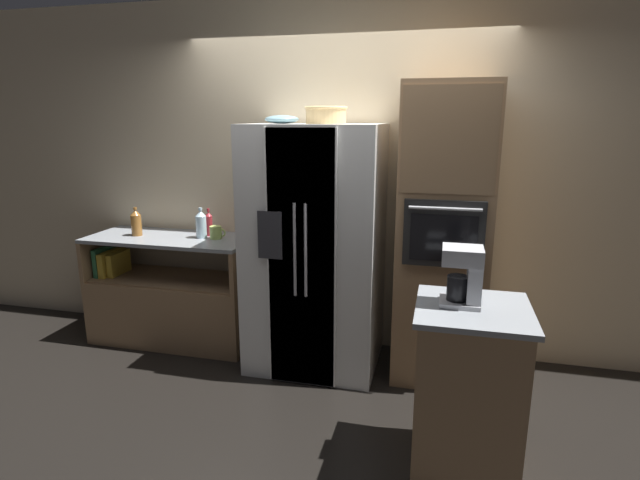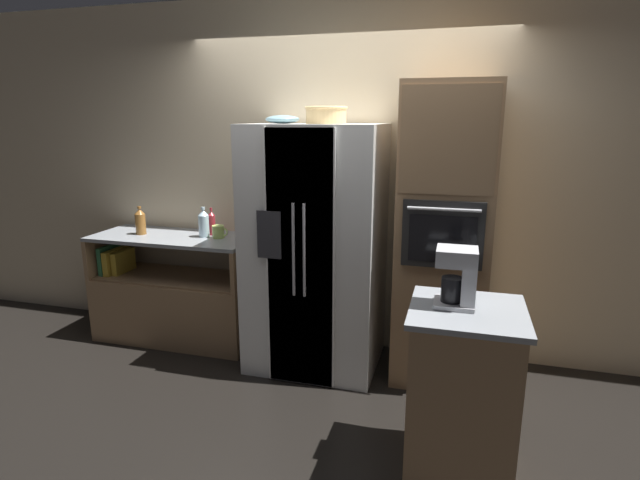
{
  "view_description": "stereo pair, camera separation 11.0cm",
  "coord_description": "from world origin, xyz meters",
  "px_view_note": "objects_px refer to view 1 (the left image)",
  "views": [
    {
      "loc": [
        0.79,
        -3.5,
        1.88
      ],
      "look_at": [
        -0.06,
        -0.06,
        1.01
      ],
      "focal_mm": 28.0,
      "sensor_mm": 36.0,
      "label": 1
    },
    {
      "loc": [
        0.9,
        -3.47,
        1.88
      ],
      "look_at": [
        -0.06,
        -0.06,
        1.01
      ],
      "focal_mm": 28.0,
      "sensor_mm": 36.0,
      "label": 2
    }
  ],
  "objects_px": {
    "fruit_bowl": "(282,119)",
    "bottle_tall": "(136,222)",
    "bottle_wide": "(209,224)",
    "mug": "(216,232)",
    "wicker_basket": "(326,114)",
    "bottle_short": "(201,224)",
    "wall_oven": "(443,235)",
    "coffee_maker": "(466,274)",
    "refrigerator": "(315,249)"
  },
  "relations": [
    {
      "from": "refrigerator",
      "to": "coffee_maker",
      "type": "distance_m",
      "value": 1.45
    },
    {
      "from": "wall_oven",
      "to": "mug",
      "type": "distance_m",
      "value": 1.81
    },
    {
      "from": "bottle_tall",
      "to": "bottle_short",
      "type": "relative_size",
      "value": 0.96
    },
    {
      "from": "bottle_wide",
      "to": "mug",
      "type": "xyz_separation_m",
      "value": [
        0.11,
        -0.09,
        -0.05
      ]
    },
    {
      "from": "bottle_tall",
      "to": "bottle_wide",
      "type": "relative_size",
      "value": 1.04
    },
    {
      "from": "bottle_wide",
      "to": "coffee_maker",
      "type": "relative_size",
      "value": 0.76
    },
    {
      "from": "wicker_basket",
      "to": "coffee_maker",
      "type": "distance_m",
      "value": 1.57
    },
    {
      "from": "fruit_bowl",
      "to": "bottle_wide",
      "type": "relative_size",
      "value": 1.05
    },
    {
      "from": "wall_oven",
      "to": "wicker_basket",
      "type": "relative_size",
      "value": 7.12
    },
    {
      "from": "bottle_tall",
      "to": "bottle_short",
      "type": "distance_m",
      "value": 0.57
    },
    {
      "from": "fruit_bowl",
      "to": "coffee_maker",
      "type": "bearing_deg",
      "value": -36.75
    },
    {
      "from": "refrigerator",
      "to": "fruit_bowl",
      "type": "distance_m",
      "value": 0.98
    },
    {
      "from": "bottle_wide",
      "to": "mug",
      "type": "height_order",
      "value": "bottle_wide"
    },
    {
      "from": "wall_oven",
      "to": "bottle_short",
      "type": "xyz_separation_m",
      "value": [
        -1.94,
        0.07,
        -0.03
      ]
    },
    {
      "from": "bottle_tall",
      "to": "mug",
      "type": "xyz_separation_m",
      "value": [
        0.7,
        0.05,
        -0.06
      ]
    },
    {
      "from": "wicker_basket",
      "to": "bottle_short",
      "type": "distance_m",
      "value": 1.41
    },
    {
      "from": "bottle_tall",
      "to": "wall_oven",
      "type": "bearing_deg",
      "value": -0.34
    },
    {
      "from": "mug",
      "to": "coffee_maker",
      "type": "distance_m",
      "value": 2.23
    },
    {
      "from": "bottle_tall",
      "to": "coffee_maker",
      "type": "distance_m",
      "value": 2.83
    },
    {
      "from": "wall_oven",
      "to": "coffee_maker",
      "type": "height_order",
      "value": "wall_oven"
    },
    {
      "from": "wicker_basket",
      "to": "fruit_bowl",
      "type": "xyz_separation_m",
      "value": [
        -0.33,
        0.02,
        -0.03
      ]
    },
    {
      "from": "refrigerator",
      "to": "wall_oven",
      "type": "relative_size",
      "value": 0.87
    },
    {
      "from": "wicker_basket",
      "to": "bottle_tall",
      "type": "height_order",
      "value": "wicker_basket"
    },
    {
      "from": "fruit_bowl",
      "to": "bottle_tall",
      "type": "height_order",
      "value": "fruit_bowl"
    },
    {
      "from": "bottle_tall",
      "to": "coffee_maker",
      "type": "height_order",
      "value": "coffee_maker"
    },
    {
      "from": "bottle_tall",
      "to": "bottle_short",
      "type": "height_order",
      "value": "bottle_short"
    },
    {
      "from": "wicker_basket",
      "to": "bottle_short",
      "type": "xyz_separation_m",
      "value": [
        -1.09,
        0.18,
        -0.87
      ]
    },
    {
      "from": "bottle_short",
      "to": "bottle_tall",
      "type": "bearing_deg",
      "value": -174.31
    },
    {
      "from": "wicker_basket",
      "to": "bottle_tall",
      "type": "relative_size",
      "value": 1.23
    },
    {
      "from": "coffee_maker",
      "to": "wall_oven",
      "type": "bearing_deg",
      "value": 96.42
    },
    {
      "from": "wall_oven",
      "to": "bottle_tall",
      "type": "xyz_separation_m",
      "value": [
        -2.5,
        0.01,
        -0.03
      ]
    },
    {
      "from": "wall_oven",
      "to": "bottle_short",
      "type": "distance_m",
      "value": 1.94
    },
    {
      "from": "fruit_bowl",
      "to": "bottle_tall",
      "type": "relative_size",
      "value": 1.01
    },
    {
      "from": "bottle_short",
      "to": "bottle_wide",
      "type": "distance_m",
      "value": 0.09
    },
    {
      "from": "bottle_short",
      "to": "mug",
      "type": "bearing_deg",
      "value": -1.58
    },
    {
      "from": "refrigerator",
      "to": "mug",
      "type": "xyz_separation_m",
      "value": [
        -0.87,
        0.13,
        0.05
      ]
    },
    {
      "from": "bottle_wide",
      "to": "coffee_maker",
      "type": "distance_m",
      "value": 2.36
    },
    {
      "from": "coffee_maker",
      "to": "fruit_bowl",
      "type": "bearing_deg",
      "value": 143.25
    },
    {
      "from": "refrigerator",
      "to": "mug",
      "type": "height_order",
      "value": "refrigerator"
    },
    {
      "from": "bottle_short",
      "to": "refrigerator",
      "type": "bearing_deg",
      "value": -7.64
    },
    {
      "from": "bottle_tall",
      "to": "bottle_short",
      "type": "xyz_separation_m",
      "value": [
        0.57,
        0.06,
        0.0
      ]
    },
    {
      "from": "bottle_wide",
      "to": "fruit_bowl",
      "type": "bearing_deg",
      "value": -18.36
    },
    {
      "from": "bottle_short",
      "to": "fruit_bowl",
      "type": "bearing_deg",
      "value": -11.8
    },
    {
      "from": "refrigerator",
      "to": "bottle_short",
      "type": "xyz_separation_m",
      "value": [
        -1.01,
        0.14,
        0.11
      ]
    },
    {
      "from": "fruit_bowl",
      "to": "bottle_short",
      "type": "height_order",
      "value": "fruit_bowl"
    },
    {
      "from": "wall_oven",
      "to": "wicker_basket",
      "type": "distance_m",
      "value": 1.19
    },
    {
      "from": "mug",
      "to": "bottle_tall",
      "type": "bearing_deg",
      "value": -175.68
    },
    {
      "from": "fruit_bowl",
      "to": "bottle_tall",
      "type": "xyz_separation_m",
      "value": [
        -1.33,
        0.1,
        -0.84
      ]
    },
    {
      "from": "bottle_tall",
      "to": "mug",
      "type": "bearing_deg",
      "value": 4.32
    },
    {
      "from": "wall_oven",
      "to": "coffee_maker",
      "type": "xyz_separation_m",
      "value": [
        0.12,
        -1.05,
        0.04
      ]
    }
  ]
}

